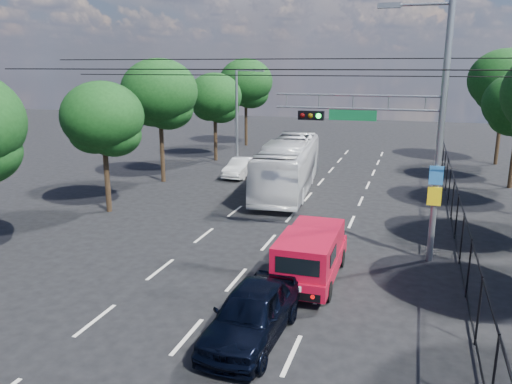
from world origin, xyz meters
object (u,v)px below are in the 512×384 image
at_px(navy_hatchback, 252,313).
at_px(white_van, 241,167).
at_px(signal_mast, 406,124).
at_px(red_pickup, 311,254).
at_px(white_bus, 288,166).

xyz_separation_m(navy_hatchback, white_van, (-7.24, 19.52, -0.14)).
bearing_deg(white_van, signal_mast, -45.82).
relative_size(red_pickup, white_van, 1.33).
bearing_deg(white_bus, signal_mast, -58.95).
bearing_deg(red_pickup, signal_mast, 49.25).
distance_m(signal_mast, white_bus, 11.85).
distance_m(signal_mast, red_pickup, 6.02).
height_order(signal_mast, red_pickup, signal_mast).
bearing_deg(signal_mast, red_pickup, -130.75).
bearing_deg(white_bus, red_pickup, -77.82).
bearing_deg(navy_hatchback, white_bus, 103.43).
xyz_separation_m(signal_mast, navy_hatchback, (-3.54, -7.52, -4.48)).
height_order(red_pickup, white_van, red_pickup).
bearing_deg(white_van, white_bus, -34.12).
bearing_deg(red_pickup, white_van, 117.70).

